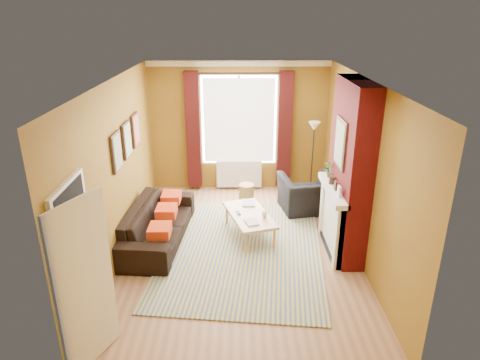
# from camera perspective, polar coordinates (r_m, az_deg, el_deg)

# --- Properties ---
(ground) EXTENTS (5.50, 5.50, 0.00)m
(ground) POSITION_cam_1_polar(r_m,az_deg,el_deg) (7.28, 0.02, -9.18)
(ground) COLOR brown
(ground) RESTS_ON ground
(room_walls) EXTENTS (3.82, 5.54, 2.83)m
(room_walls) POSITION_cam_1_polar(r_m,az_deg,el_deg) (6.97, 5.15, 1.86)
(room_walls) COLOR brown
(room_walls) RESTS_ON ground
(striped_rug) EXTENTS (2.96, 3.84, 0.02)m
(striped_rug) POSITION_cam_1_polar(r_m,az_deg,el_deg) (7.24, 0.34, -9.27)
(striped_rug) COLOR #325B8A
(striped_rug) RESTS_ON ground
(sofa) EXTENTS (1.07, 2.31, 0.66)m
(sofa) POSITION_cam_1_polar(r_m,az_deg,el_deg) (7.52, -10.94, -5.69)
(sofa) COLOR black
(sofa) RESTS_ON ground
(armchair) EXTENTS (1.24, 1.13, 0.71)m
(armchair) POSITION_cam_1_polar(r_m,az_deg,el_deg) (8.57, 9.20, -1.86)
(armchair) COLOR black
(armchair) RESTS_ON ground
(coffee_table) EXTENTS (0.97, 1.38, 0.42)m
(coffee_table) POSITION_cam_1_polar(r_m,az_deg,el_deg) (7.53, 1.26, -4.83)
(coffee_table) COLOR tan
(coffee_table) RESTS_ON ground
(wicker_stool) EXTENTS (0.37, 0.37, 0.40)m
(wicker_stool) POSITION_cam_1_polar(r_m,az_deg,el_deg) (8.89, 0.87, -1.80)
(wicker_stool) COLOR olive
(wicker_stool) RESTS_ON ground
(floor_lamp) EXTENTS (0.26, 0.26, 1.64)m
(floor_lamp) POSITION_cam_1_polar(r_m,az_deg,el_deg) (8.94, 9.78, 5.48)
(floor_lamp) COLOR black
(floor_lamp) RESTS_ON ground
(book_a) EXTENTS (0.28, 0.32, 0.03)m
(book_a) POSITION_cam_1_polar(r_m,az_deg,el_deg) (7.17, 0.82, -5.76)
(book_a) COLOR #999999
(book_a) RESTS_ON coffee_table
(book_b) EXTENTS (0.24, 0.32, 0.02)m
(book_b) POSITION_cam_1_polar(r_m,az_deg,el_deg) (7.90, 0.29, -3.07)
(book_b) COLOR #999999
(book_b) RESTS_ON coffee_table
(mug) EXTENTS (0.10, 0.10, 0.09)m
(mug) POSITION_cam_1_polar(r_m,az_deg,el_deg) (7.38, 3.30, -4.66)
(mug) COLOR #999999
(mug) RESTS_ON coffee_table
(tv_remote) EXTENTS (0.08, 0.16, 0.02)m
(tv_remote) POSITION_cam_1_polar(r_m,az_deg,el_deg) (7.52, -0.19, -4.41)
(tv_remote) COLOR #28282A
(tv_remote) RESTS_ON coffee_table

